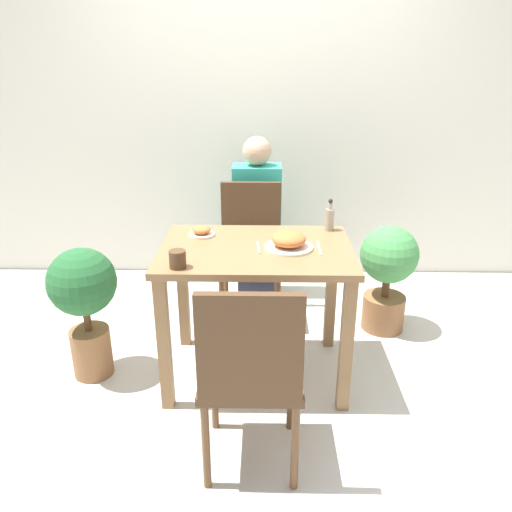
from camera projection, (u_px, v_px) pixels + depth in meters
name	position (u px, v px, depth m)	size (l,w,h in m)	color
ground_plane	(256.00, 372.00, 2.85)	(16.00, 16.00, 0.00)	beige
wall_back	(259.00, 110.00, 3.72)	(8.00, 0.05, 2.60)	beige
dining_table	(256.00, 270.00, 2.61)	(0.99, 0.70, 0.76)	olive
chair_near	(251.00, 369.00, 1.99)	(0.42, 0.42, 0.91)	#4C331E
chair_far	(251.00, 244.00, 3.31)	(0.42, 0.42, 0.91)	#4C331E
food_plate	(289.00, 241.00, 2.53)	(0.25, 0.25, 0.09)	beige
side_plate	(202.00, 232.00, 2.72)	(0.14, 0.14, 0.05)	beige
drink_cup	(178.00, 259.00, 2.30)	(0.08, 0.08, 0.08)	#4C331E
sauce_bottle	(330.00, 218.00, 2.78)	(0.05, 0.05, 0.18)	gray
fork_utensil	(258.00, 248.00, 2.55)	(0.02, 0.16, 0.00)	silver
spoon_utensil	(319.00, 248.00, 2.54)	(0.01, 0.19, 0.00)	silver
potted_plant_left	(84.00, 298.00, 2.66)	(0.36, 0.36, 0.75)	brown
potted_plant_right	(388.00, 270.00, 3.16)	(0.36, 0.36, 0.70)	brown
person_figure	(257.00, 219.00, 3.59)	(0.34, 0.22, 1.17)	#2D3347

